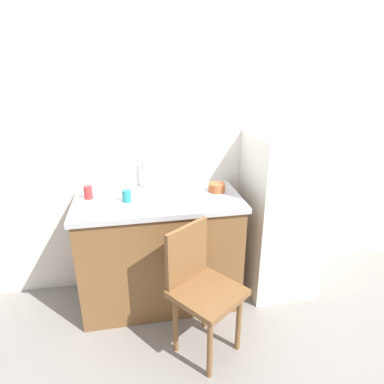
{
  "coord_description": "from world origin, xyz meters",
  "views": [
    {
      "loc": [
        -0.57,
        -1.64,
        1.84
      ],
      "look_at": [
        -0.14,
        0.6,
        0.95
      ],
      "focal_mm": 30.82,
      "sensor_mm": 36.0,
      "label": 1
    }
  ],
  "objects_px": {
    "chair": "(201,285)",
    "cup_red": "(88,192)",
    "terracotta_bowl": "(217,187)",
    "refrigerator": "(280,215)",
    "cup_teal": "(127,196)"
  },
  "relations": [
    {
      "from": "terracotta_bowl",
      "to": "cup_red",
      "type": "distance_m",
      "value": 0.98
    },
    {
      "from": "terracotta_bowl",
      "to": "cup_teal",
      "type": "relative_size",
      "value": 1.51
    },
    {
      "from": "terracotta_bowl",
      "to": "cup_red",
      "type": "relative_size",
      "value": 1.36
    },
    {
      "from": "refrigerator",
      "to": "terracotta_bowl",
      "type": "bearing_deg",
      "value": 175.35
    },
    {
      "from": "refrigerator",
      "to": "cup_teal",
      "type": "height_order",
      "value": "refrigerator"
    },
    {
      "from": "chair",
      "to": "refrigerator",
      "type": "bearing_deg",
      "value": -0.45
    },
    {
      "from": "cup_teal",
      "to": "terracotta_bowl",
      "type": "bearing_deg",
      "value": 5.96
    },
    {
      "from": "cup_teal",
      "to": "cup_red",
      "type": "xyz_separation_m",
      "value": [
        -0.28,
        0.11,
        0.0
      ]
    },
    {
      "from": "cup_red",
      "to": "terracotta_bowl",
      "type": "bearing_deg",
      "value": -2.23
    },
    {
      "from": "chair",
      "to": "cup_red",
      "type": "relative_size",
      "value": 9.18
    },
    {
      "from": "chair",
      "to": "cup_red",
      "type": "xyz_separation_m",
      "value": [
        -0.72,
        0.65,
        0.45
      ]
    },
    {
      "from": "refrigerator",
      "to": "cup_red",
      "type": "relative_size",
      "value": 13.85
    },
    {
      "from": "refrigerator",
      "to": "chair",
      "type": "height_order",
      "value": "refrigerator"
    },
    {
      "from": "refrigerator",
      "to": "terracotta_bowl",
      "type": "xyz_separation_m",
      "value": [
        -0.54,
        0.04,
        0.26
      ]
    },
    {
      "from": "cup_teal",
      "to": "chair",
      "type": "bearing_deg",
      "value": -51.01
    }
  ]
}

